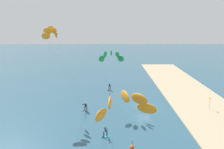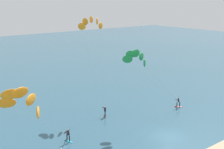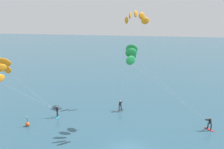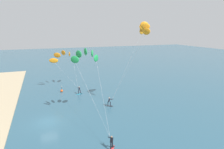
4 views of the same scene
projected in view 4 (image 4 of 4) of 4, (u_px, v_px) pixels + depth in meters
The scene contains 5 objects.
ground_plane at pixel (48, 122), 28.65m from camera, with size 240.00×240.00×0.00m, color #2D566B.
kitesurfer_nearshore at pixel (64, 57), 44.36m from camera, with size 8.61×6.27×8.80m.
kitesurfer_mid_water at pixel (87, 59), 28.65m from camera, with size 11.55×4.58×10.76m.
kitesurfer_far_out at pixel (142, 32), 32.05m from camera, with size 4.36×7.48×14.77m.
marker_buoy at pixel (62, 91), 42.35m from camera, with size 0.56×0.56×1.38m.
Camera 4 is at (27.94, -0.38, 13.45)m, focal length 30.75 mm.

